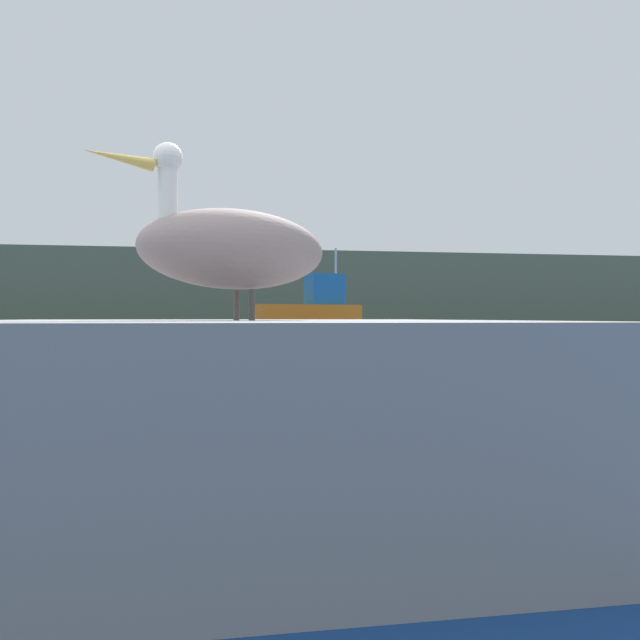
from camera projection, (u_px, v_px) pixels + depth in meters
ground_plane at (75, 475)px, 3.40m from camera, size 260.00×260.00×0.00m
hillside_backdrop at (195, 289)px, 71.71m from camera, size 140.00×10.29×7.84m
pier_dock at (235, 401)px, 3.25m from camera, size 2.67×3.18×0.79m
pelican at (233, 247)px, 3.24m from camera, size 1.22×0.83×0.82m
fishing_boat_orange at (311, 312)px, 35.71m from camera, size 5.98×3.30×4.62m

